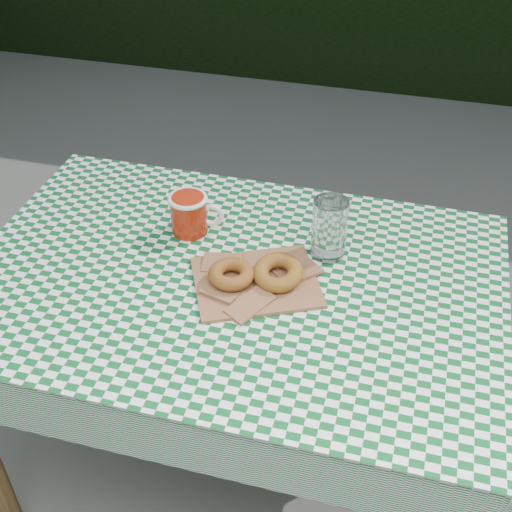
{
  "coord_description": "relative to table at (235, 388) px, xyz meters",
  "views": [
    {
      "loc": [
        0.29,
        -0.97,
        1.73
      ],
      "look_at": [
        -0.01,
        0.18,
        0.79
      ],
      "focal_mm": 46.98,
      "sensor_mm": 36.0,
      "label": 1
    }
  ],
  "objects": [
    {
      "name": "bagel_back",
      "position": [
        0.1,
        0.0,
        0.41
      ],
      "size": [
        0.14,
        0.14,
        0.04
      ],
      "primitive_type": "torus",
      "rotation": [
        0.0,
        0.0,
        -0.27
      ],
      "color": "brown",
      "rests_on": "paper_bag"
    },
    {
      "name": "tablecloth",
      "position": [
        0.0,
        0.0,
        0.38
      ],
      "size": [
        1.21,
        0.82,
        0.01
      ],
      "primitive_type": "cube",
      "rotation": [
        0.0,
        0.0,
        -0.01
      ],
      "color": "#0C4E21",
      "rests_on": "table"
    },
    {
      "name": "coffee_mug",
      "position": [
        -0.15,
        0.14,
        0.43
      ],
      "size": [
        0.2,
        0.2,
        0.1
      ],
      "primitive_type": null,
      "rotation": [
        0.0,
        0.0,
        0.17
      ],
      "color": "#9E1F0A",
      "rests_on": "tablecloth"
    },
    {
      "name": "paper_bag",
      "position": [
        0.06,
        -0.01,
        0.39
      ],
      "size": [
        0.34,
        0.31,
        0.01
      ],
      "primitive_type": "cube",
      "rotation": [
        0.0,
        0.0,
        0.44
      ],
      "color": "#9A6143",
      "rests_on": "tablecloth"
    },
    {
      "name": "table",
      "position": [
        0.0,
        0.0,
        0.0
      ],
      "size": [
        1.19,
        0.8,
        0.75
      ],
      "primitive_type": "cube",
      "rotation": [
        0.0,
        0.0,
        -0.01
      ],
      "color": "#533A1C",
      "rests_on": "ground"
    },
    {
      "name": "drinking_glass",
      "position": [
        0.19,
        0.14,
        0.45
      ],
      "size": [
        0.09,
        0.09,
        0.15
      ],
      "primitive_type": "cylinder",
      "rotation": [
        0.0,
        0.0,
        -0.14
      ],
      "color": "white",
      "rests_on": "tablecloth"
    },
    {
      "name": "bagel_front",
      "position": [
        0.01,
        -0.03,
        0.41
      ],
      "size": [
        0.14,
        0.14,
        0.03
      ],
      "primitive_type": "torus",
      "rotation": [
        0.0,
        0.0,
        0.48
      ],
      "color": "brown",
      "rests_on": "paper_bag"
    }
  ]
}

